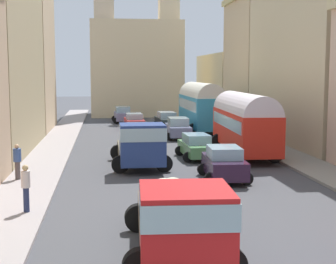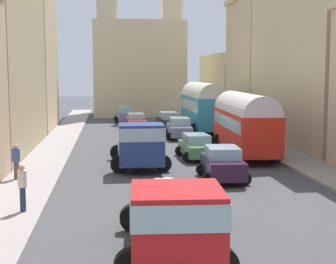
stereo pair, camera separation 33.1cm
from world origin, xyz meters
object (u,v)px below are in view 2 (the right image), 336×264
at_px(car_2, 125,115).
at_px(pedestrian_1, 22,186).
at_px(cargo_truck_1, 140,145).
at_px(pedestrian_0, 16,160).
at_px(car_5, 179,128).
at_px(car_0, 138,134).
at_px(car_4, 196,146).
at_px(parked_bus_1, 245,121).
at_px(car_3, 223,164).
at_px(car_6, 168,120).
at_px(car_1, 136,122).
at_px(cargo_truck_0, 172,219).
at_px(parked_bus_2, 202,104).

relative_size(car_2, pedestrian_1, 2.15).
xyz_separation_m(cargo_truck_1, pedestrian_0, (-5.97, -2.60, -0.28)).
distance_m(cargo_truck_1, car_2, 25.46).
distance_m(car_5, pedestrian_0, 17.81).
bearing_deg(car_0, car_4, -65.03).
xyz_separation_m(pedestrian_0, pedestrian_1, (1.25, -5.73, 0.05)).
height_order(cargo_truck_1, pedestrian_0, cargo_truck_1).
xyz_separation_m(parked_bus_1, pedestrian_0, (-12.67, -6.29, -1.11)).
xyz_separation_m(car_2, car_3, (3.78, -28.79, -0.00)).
bearing_deg(pedestrian_0, car_5, 56.69).
height_order(cargo_truck_1, car_3, cargo_truck_1).
height_order(cargo_truck_1, car_6, cargo_truck_1).
distance_m(car_1, pedestrian_1, 27.36).
bearing_deg(car_0, cargo_truck_1, -92.64).
xyz_separation_m(cargo_truck_1, pedestrian_1, (-4.72, -8.33, -0.23)).
xyz_separation_m(cargo_truck_0, car_0, (0.39, 23.06, -0.51)).
relative_size(car_0, car_6, 0.90).
distance_m(car_1, car_4, 15.91).
xyz_separation_m(cargo_truck_0, car_5, (3.77, 25.89, -0.45)).
relative_size(car_2, car_5, 0.93).
height_order(parked_bus_2, car_3, parked_bus_2).
xyz_separation_m(car_0, car_3, (3.30, -12.79, 0.06)).
distance_m(parked_bus_1, car_3, 7.75).
xyz_separation_m(car_5, pedestrian_1, (-8.53, -20.62, 0.27)).
height_order(car_1, pedestrian_0, pedestrian_0).
height_order(car_5, pedestrian_1, pedestrian_1).
xyz_separation_m(car_4, pedestrian_1, (-8.25, -11.14, 0.33)).
relative_size(car_1, car_4, 1.02).
xyz_separation_m(car_1, pedestrian_1, (-5.46, -26.81, 0.32)).
relative_size(car_3, pedestrian_1, 2.05).
height_order(cargo_truck_1, car_1, cargo_truck_1).
xyz_separation_m(cargo_truck_1, car_2, (-0.04, 25.46, -0.49)).
distance_m(car_3, car_4, 6.15).
relative_size(car_3, car_6, 0.88).
xyz_separation_m(parked_bus_1, pedestrian_1, (-11.42, -12.03, -1.06)).
bearing_deg(car_3, car_5, 89.72).
bearing_deg(pedestrian_0, car_3, -4.35).
height_order(pedestrian_0, pedestrian_1, pedestrian_1).
bearing_deg(car_6, car_0, -109.12).
bearing_deg(parked_bus_2, car_1, 162.63).
bearing_deg(cargo_truck_1, pedestrian_1, -119.53).
bearing_deg(car_2, pedestrian_1, -97.88).
bearing_deg(parked_bus_2, car_0, -129.73).
xyz_separation_m(car_5, pedestrian_0, (-9.78, -14.89, 0.22)).
relative_size(parked_bus_1, pedestrian_1, 4.93).
relative_size(cargo_truck_0, cargo_truck_1, 1.06).
xyz_separation_m(car_4, car_5, (0.29, 9.48, 0.06)).
distance_m(cargo_truck_0, car_3, 10.92).
bearing_deg(parked_bus_2, car_5, -120.94).
distance_m(cargo_truck_1, car_6, 19.30).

